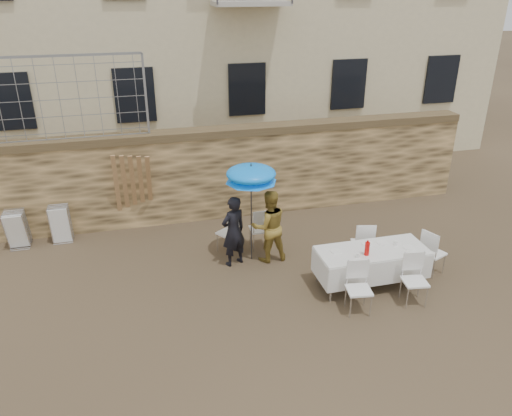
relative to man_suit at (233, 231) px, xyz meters
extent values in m
plane|color=brown|center=(-0.02, -2.56, -0.76)|extent=(80.00, 80.00, 0.00)
cube|color=olive|center=(-0.02, 2.44, 0.34)|extent=(13.00, 0.50, 2.20)
imported|color=black|center=(0.00, 0.00, 0.00)|extent=(0.65, 0.56, 1.52)
imported|color=gold|center=(0.75, 0.00, 0.02)|extent=(0.79, 0.64, 1.57)
cylinder|color=#3F3F44|center=(0.40, 0.10, 0.12)|extent=(0.03, 0.03, 1.77)
cone|color=#0B80FF|center=(0.40, 0.10, 1.12)|extent=(1.04, 1.04, 0.22)
cube|color=silver|center=(2.39, -1.42, -0.01)|extent=(2.10, 0.85, 0.05)
cylinder|color=silver|center=(1.44, -1.76, -0.39)|extent=(0.04, 0.04, 0.74)
cylinder|color=silver|center=(3.34, -1.76, -0.39)|extent=(0.04, 0.04, 0.74)
cylinder|color=silver|center=(1.44, -1.07, -0.39)|extent=(0.04, 0.04, 0.74)
cylinder|color=silver|center=(3.34, -1.07, -0.39)|extent=(0.04, 0.04, 0.74)
cylinder|color=red|center=(2.19, -1.57, 0.14)|extent=(0.09, 0.09, 0.26)
camera|label=1|loc=(-1.79, -8.85, 4.68)|focal=35.00mm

